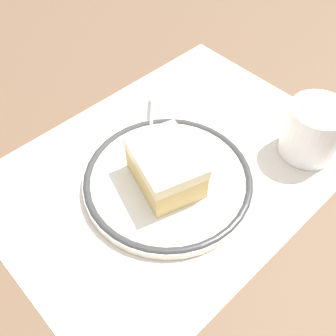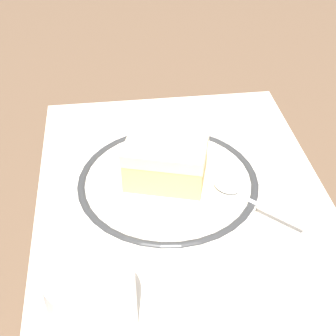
{
  "view_description": "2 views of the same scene",
  "coord_description": "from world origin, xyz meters",
  "views": [
    {
      "loc": [
        -0.24,
        -0.25,
        0.43
      ],
      "look_at": [
        -0.03,
        -0.02,
        0.03
      ],
      "focal_mm": 42.09,
      "sensor_mm": 36.0,
      "label": 1
    },
    {
      "loc": [
        0.43,
        -0.07,
        0.41
      ],
      "look_at": [
        -0.03,
        -0.02,
        0.03
      ],
      "focal_mm": 51.98,
      "sensor_mm": 36.0,
      "label": 2
    }
  ],
  "objects": [
    {
      "name": "cup",
      "position": [
        0.16,
        -0.11,
        0.04
      ],
      "size": [
        0.08,
        0.08,
        0.08
      ],
      "color": "white",
      "rests_on": "placemat"
    },
    {
      "name": "ground_plane",
      "position": [
        0.0,
        0.0,
        0.0
      ],
      "size": [
        2.4,
        2.4,
        0.0
      ],
      "primitive_type": "plane",
      "color": "brown"
    },
    {
      "name": "spoon",
      "position": [
        0.01,
        0.06,
        0.02
      ],
      "size": [
        0.09,
        0.09,
        0.01
      ],
      "color": "silver",
      "rests_on": "plate"
    },
    {
      "name": "placemat",
      "position": [
        0.0,
        0.0,
        0.0
      ],
      "size": [
        0.49,
        0.36,
        0.0
      ],
      "primitive_type": "cube",
      "color": "beige",
      "rests_on": "ground_plane"
    },
    {
      "name": "plate",
      "position": [
        -0.03,
        -0.02,
        0.01
      ],
      "size": [
        0.23,
        0.23,
        0.02
      ],
      "color": "silver",
      "rests_on": "placemat"
    },
    {
      "name": "cake_slice",
      "position": [
        -0.03,
        -0.02,
        0.04
      ],
      "size": [
        0.1,
        0.11,
        0.05
      ],
      "color": "#DBB76B",
      "rests_on": "plate"
    }
  ]
}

